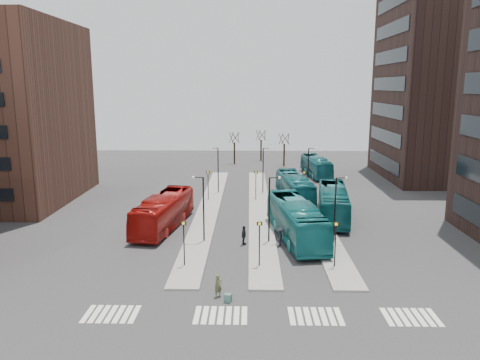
{
  "coord_description": "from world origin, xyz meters",
  "views": [
    {
      "loc": [
        0.79,
        -23.32,
        14.33
      ],
      "look_at": [
        -0.16,
        22.52,
        5.0
      ],
      "focal_mm": 35.0,
      "sensor_mm": 36.0,
      "label": 1
    }
  ],
  "objects_px": {
    "teal_bus_a": "(296,220)",
    "teal_bus_b": "(295,187)",
    "suitcase": "(228,298)",
    "teal_bus_c": "(333,203)",
    "commuter_b": "(244,235)",
    "commuter_a": "(157,228)",
    "teal_bus_d": "(316,166)",
    "red_bus": "(164,212)",
    "commuter_c": "(280,237)",
    "traveller": "(218,286)"
  },
  "relations": [
    {
      "from": "teal_bus_a",
      "to": "teal_bus_b",
      "type": "relative_size",
      "value": 1.11
    },
    {
      "from": "suitcase",
      "to": "teal_bus_c",
      "type": "bearing_deg",
      "value": 81.66
    },
    {
      "from": "teal_bus_b",
      "to": "commuter_b",
      "type": "xyz_separation_m",
      "value": [
        -6.2,
        -17.05,
        -0.76
      ]
    },
    {
      "from": "commuter_a",
      "to": "teal_bus_d",
      "type": "bearing_deg",
      "value": -113.26
    },
    {
      "from": "teal_bus_b",
      "to": "red_bus",
      "type": "bearing_deg",
      "value": -147.14
    },
    {
      "from": "teal_bus_d",
      "to": "commuter_a",
      "type": "xyz_separation_m",
      "value": [
        -19.54,
        -30.83,
        -0.72
      ]
    },
    {
      "from": "commuter_c",
      "to": "teal_bus_b",
      "type": "bearing_deg",
      "value": -176.65
    },
    {
      "from": "teal_bus_d",
      "to": "commuter_b",
      "type": "height_order",
      "value": "teal_bus_d"
    },
    {
      "from": "suitcase",
      "to": "teal_bus_d",
      "type": "height_order",
      "value": "teal_bus_d"
    },
    {
      "from": "teal_bus_b",
      "to": "teal_bus_d",
      "type": "relative_size",
      "value": 1.06
    },
    {
      "from": "teal_bus_d",
      "to": "red_bus",
      "type": "bearing_deg",
      "value": -131.01
    },
    {
      "from": "teal_bus_d",
      "to": "commuter_a",
      "type": "distance_m",
      "value": 36.51
    },
    {
      "from": "suitcase",
      "to": "teal_bus_a",
      "type": "relative_size",
      "value": 0.04
    },
    {
      "from": "teal_bus_a",
      "to": "traveller",
      "type": "xyz_separation_m",
      "value": [
        -6.52,
        -12.65,
        -1.03
      ]
    },
    {
      "from": "teal_bus_d",
      "to": "suitcase",
      "type": "bearing_deg",
      "value": -111.6
    },
    {
      "from": "traveller",
      "to": "teal_bus_c",
      "type": "bearing_deg",
      "value": 25.97
    },
    {
      "from": "suitcase",
      "to": "teal_bus_b",
      "type": "height_order",
      "value": "teal_bus_b"
    },
    {
      "from": "commuter_c",
      "to": "red_bus",
      "type": "bearing_deg",
      "value": -101.46
    },
    {
      "from": "commuter_b",
      "to": "teal_bus_a",
      "type": "bearing_deg",
      "value": -52.4
    },
    {
      "from": "suitcase",
      "to": "red_bus",
      "type": "height_order",
      "value": "red_bus"
    },
    {
      "from": "teal_bus_c",
      "to": "teal_bus_d",
      "type": "xyz_separation_m",
      "value": [
        1.52,
        24.32,
        -0.18
      ]
    },
    {
      "from": "teal_bus_c",
      "to": "commuter_b",
      "type": "xyz_separation_m",
      "value": [
        -9.63,
        -8.87,
        -0.85
      ]
    },
    {
      "from": "traveller",
      "to": "teal_bus_b",
      "type": "bearing_deg",
      "value": 40.05
    },
    {
      "from": "red_bus",
      "to": "teal_bus_d",
      "type": "xyz_separation_m",
      "value": [
        19.37,
        28.18,
        -0.15
      ]
    },
    {
      "from": "red_bus",
      "to": "teal_bus_a",
      "type": "bearing_deg",
      "value": -4.72
    },
    {
      "from": "red_bus",
      "to": "traveller",
      "type": "distance_m",
      "value": 17.17
    },
    {
      "from": "suitcase",
      "to": "teal_bus_a",
      "type": "height_order",
      "value": "teal_bus_a"
    },
    {
      "from": "teal_bus_d",
      "to": "teal_bus_a",
      "type": "bearing_deg",
      "value": -107.79
    },
    {
      "from": "teal_bus_c",
      "to": "commuter_b",
      "type": "bearing_deg",
      "value": -129.82
    },
    {
      "from": "suitcase",
      "to": "teal_bus_c",
      "type": "xyz_separation_m",
      "value": [
        10.55,
        20.45,
        1.45
      ]
    },
    {
      "from": "commuter_b",
      "to": "teal_bus_c",
      "type": "bearing_deg",
      "value": -30.39
    },
    {
      "from": "teal_bus_b",
      "to": "teal_bus_c",
      "type": "xyz_separation_m",
      "value": [
        3.43,
        -8.18,
        0.09
      ]
    },
    {
      "from": "teal_bus_d",
      "to": "commuter_b",
      "type": "relative_size",
      "value": 6.29
    },
    {
      "from": "teal_bus_a",
      "to": "teal_bus_b",
      "type": "distance_m",
      "value": 15.26
    },
    {
      "from": "teal_bus_c",
      "to": "commuter_c",
      "type": "xyz_separation_m",
      "value": [
        -6.38,
        -9.09,
        -0.88
      ]
    },
    {
      "from": "teal_bus_a",
      "to": "red_bus",
      "type": "bearing_deg",
      "value": 157.84
    },
    {
      "from": "commuter_a",
      "to": "commuter_b",
      "type": "distance_m",
      "value": 8.72
    },
    {
      "from": "commuter_a",
      "to": "teal_bus_b",
      "type": "bearing_deg",
      "value": -125.69
    },
    {
      "from": "teal_bus_b",
      "to": "commuter_b",
      "type": "height_order",
      "value": "teal_bus_b"
    },
    {
      "from": "teal_bus_a",
      "to": "commuter_c",
      "type": "distance_m",
      "value": 2.82
    },
    {
      "from": "suitcase",
      "to": "teal_bus_d",
      "type": "relative_size",
      "value": 0.05
    },
    {
      "from": "teal_bus_c",
      "to": "traveller",
      "type": "relative_size",
      "value": 7.71
    },
    {
      "from": "suitcase",
      "to": "teal_bus_b",
      "type": "relative_size",
      "value": 0.05
    },
    {
      "from": "teal_bus_a",
      "to": "teal_bus_c",
      "type": "bearing_deg",
      "value": 47.49
    },
    {
      "from": "suitcase",
      "to": "commuter_b",
      "type": "relative_size",
      "value": 0.33
    },
    {
      "from": "commuter_b",
      "to": "commuter_a",
      "type": "bearing_deg",
      "value": 91.2
    },
    {
      "from": "teal_bus_a",
      "to": "teal_bus_b",
      "type": "xyz_separation_m",
      "value": [
        1.3,
        15.21,
        -0.19
      ]
    },
    {
      "from": "commuter_a",
      "to": "commuter_c",
      "type": "relative_size",
      "value": 0.98
    },
    {
      "from": "teal_bus_b",
      "to": "commuter_a",
      "type": "relative_size",
      "value": 7.09
    },
    {
      "from": "teal_bus_c",
      "to": "commuter_b",
      "type": "height_order",
      "value": "teal_bus_c"
    }
  ]
}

